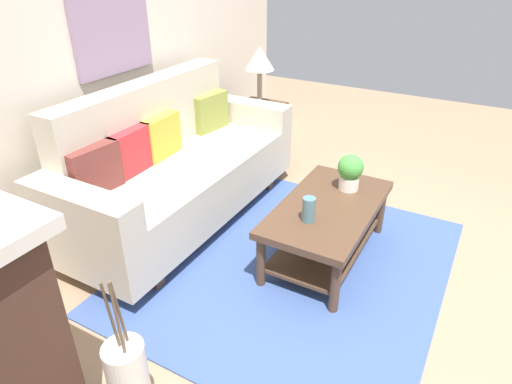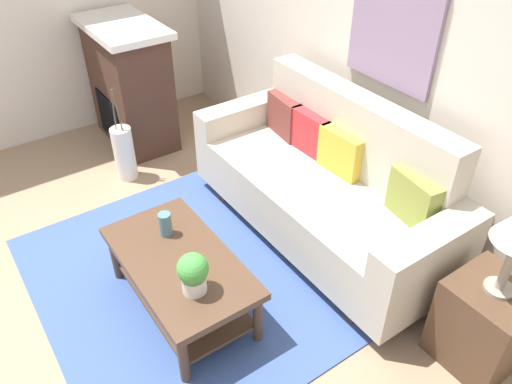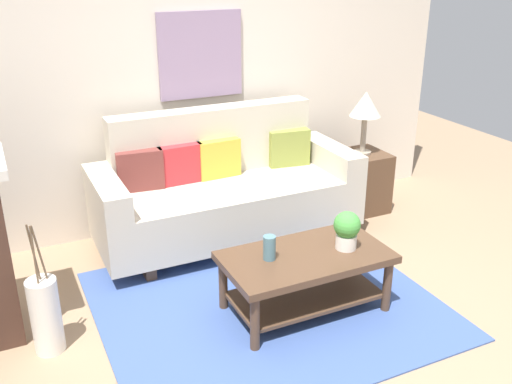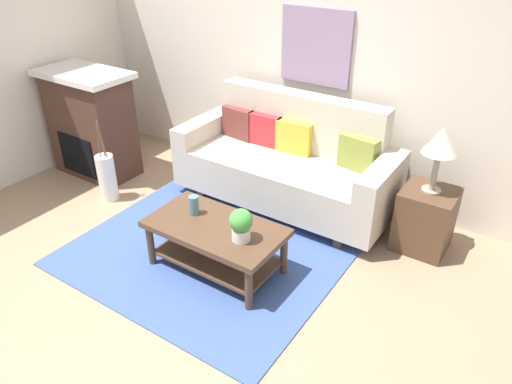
# 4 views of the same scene
# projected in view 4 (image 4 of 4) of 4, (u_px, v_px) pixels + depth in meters

# --- Properties ---
(ground_plane) EXTENTS (9.09, 9.09, 0.00)m
(ground_plane) POSITION_uv_depth(u_px,v_px,m) (171.00, 282.00, 3.87)
(ground_plane) COLOR #9E7F60
(wall_back) EXTENTS (5.09, 0.10, 2.70)m
(wall_back) POSITION_uv_depth(u_px,v_px,m) (305.00, 57.00, 4.72)
(wall_back) COLOR beige
(wall_back) RESTS_ON ground_plane
(wall_left) EXTENTS (0.10, 5.06, 2.70)m
(wall_left) POSITION_uv_depth(u_px,v_px,m) (1.00, 54.00, 4.82)
(wall_left) COLOR beige
(wall_left) RESTS_ON ground_plane
(area_rug) EXTENTS (2.23, 1.96, 0.01)m
(area_rug) POSITION_uv_depth(u_px,v_px,m) (210.00, 250.00, 4.23)
(area_rug) COLOR #3D5693
(area_rug) RESTS_ON ground_plane
(couch) EXTENTS (2.15, 0.84, 1.08)m
(couch) POSITION_uv_depth(u_px,v_px,m) (287.00, 165.00, 4.72)
(couch) COLOR beige
(couch) RESTS_ON ground_plane
(throw_pillow_maroon) EXTENTS (0.37, 0.16, 0.32)m
(throw_pillow_maroon) POSITION_uv_depth(u_px,v_px,m) (239.00, 123.00, 5.01)
(throw_pillow_maroon) COLOR brown
(throw_pillow_maroon) RESTS_ON couch
(throw_pillow_crimson) EXTENTS (0.36, 0.13, 0.32)m
(throw_pillow_crimson) POSITION_uv_depth(u_px,v_px,m) (266.00, 130.00, 4.85)
(throw_pillow_crimson) COLOR red
(throw_pillow_crimson) RESTS_ON couch
(throw_pillow_mustard) EXTENTS (0.37, 0.14, 0.32)m
(throw_pillow_mustard) POSITION_uv_depth(u_px,v_px,m) (294.00, 137.00, 4.69)
(throw_pillow_mustard) COLOR gold
(throw_pillow_mustard) RESTS_ON couch
(throw_pillow_olive) EXTENTS (0.37, 0.17, 0.32)m
(throw_pillow_olive) POSITION_uv_depth(u_px,v_px,m) (358.00, 153.00, 4.37)
(throw_pillow_olive) COLOR olive
(throw_pillow_olive) RESTS_ON couch
(coffee_table) EXTENTS (1.10, 0.60, 0.43)m
(coffee_table) POSITION_uv_depth(u_px,v_px,m) (216.00, 237.00, 3.86)
(coffee_table) COLOR #513826
(coffee_table) RESTS_ON ground_plane
(tabletop_vase) EXTENTS (0.08, 0.08, 0.16)m
(tabletop_vase) POSITION_uv_depth(u_px,v_px,m) (194.00, 205.00, 3.91)
(tabletop_vase) COLOR slate
(tabletop_vase) RESTS_ON coffee_table
(potted_plant_tabletop) EXTENTS (0.18, 0.18, 0.26)m
(potted_plant_tabletop) POSITION_uv_depth(u_px,v_px,m) (241.00, 224.00, 3.57)
(potted_plant_tabletop) COLOR white
(potted_plant_tabletop) RESTS_ON coffee_table
(side_table) EXTENTS (0.44, 0.44, 0.56)m
(side_table) POSITION_uv_depth(u_px,v_px,m) (425.00, 219.00, 4.15)
(side_table) COLOR #513826
(side_table) RESTS_ON ground_plane
(table_lamp) EXTENTS (0.28, 0.28, 0.57)m
(table_lamp) POSITION_uv_depth(u_px,v_px,m) (441.00, 143.00, 3.80)
(table_lamp) COLOR gray
(table_lamp) RESTS_ON side_table
(fireplace) EXTENTS (1.02, 0.58, 1.16)m
(fireplace) POSITION_uv_depth(u_px,v_px,m) (91.00, 123.00, 5.25)
(fireplace) COLOR #472D23
(fireplace) RESTS_ON ground_plane
(floor_vase) EXTENTS (0.18, 0.18, 0.49)m
(floor_vase) POSITION_uv_depth(u_px,v_px,m) (107.00, 178.00, 4.88)
(floor_vase) COLOR white
(floor_vase) RESTS_ON ground_plane
(floor_vase_branch_a) EXTENTS (0.05, 0.03, 0.36)m
(floor_vase_branch_a) POSITION_uv_depth(u_px,v_px,m) (102.00, 140.00, 4.66)
(floor_vase_branch_a) COLOR brown
(floor_vase_branch_a) RESTS_ON floor_vase
(floor_vase_branch_b) EXTENTS (0.04, 0.01, 0.36)m
(floor_vase_branch_b) POSITION_uv_depth(u_px,v_px,m) (101.00, 139.00, 4.69)
(floor_vase_branch_b) COLOR brown
(floor_vase_branch_b) RESTS_ON floor_vase
(floor_vase_branch_c) EXTENTS (0.02, 0.03, 0.36)m
(floor_vase_branch_c) POSITION_uv_depth(u_px,v_px,m) (98.00, 140.00, 4.67)
(floor_vase_branch_c) COLOR brown
(floor_vase_branch_c) RESTS_ON floor_vase
(framed_painting) EXTENTS (0.72, 0.03, 0.71)m
(framed_painting) POSITION_uv_depth(u_px,v_px,m) (316.00, 47.00, 4.54)
(framed_painting) COLOR gray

